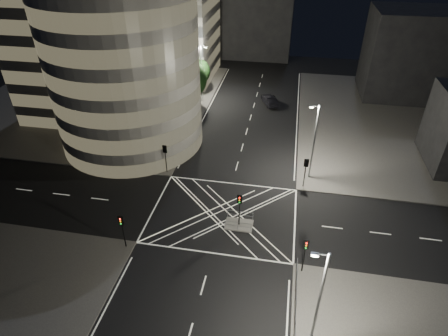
% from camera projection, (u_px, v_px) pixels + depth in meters
% --- Properties ---
extents(ground, '(120.00, 120.00, 0.00)m').
position_uv_depth(ground, '(223.00, 214.00, 42.29)').
color(ground, black).
rests_on(ground, ground).
extents(sidewalk_far_left, '(42.00, 42.00, 0.15)m').
position_uv_depth(sidewalk_far_left, '(95.00, 100.00, 68.65)').
color(sidewalk_far_left, '#4E4C49').
rests_on(sidewalk_far_left, ground).
extents(sidewalk_far_right, '(42.00, 42.00, 0.15)m').
position_uv_depth(sidewalk_far_right, '(432.00, 126.00, 59.91)').
color(sidewalk_far_right, '#4E4C49').
rests_on(sidewalk_far_right, ground).
extents(central_island, '(3.00, 2.00, 0.15)m').
position_uv_depth(central_island, '(239.00, 225.00, 40.72)').
color(central_island, slate).
rests_on(central_island, ground).
extents(office_tower_curved, '(30.00, 29.00, 27.20)m').
position_uv_depth(office_tower_curved, '(105.00, 45.00, 53.64)').
color(office_tower_curved, gray).
rests_on(office_tower_curved, sidewalk_far_left).
extents(office_block_rear, '(24.00, 16.00, 22.00)m').
position_uv_depth(office_block_rear, '(153.00, 20.00, 73.66)').
color(office_block_rear, gray).
rests_on(office_block_rear, sidewalk_far_left).
extents(building_right_far, '(14.00, 12.00, 15.00)m').
position_uv_depth(building_right_far, '(407.00, 54.00, 66.75)').
color(building_right_far, black).
rests_on(building_right_far, sidewalk_far_right).
extents(building_far_end, '(18.00, 8.00, 18.00)m').
position_uv_depth(building_far_end, '(253.00, 17.00, 85.20)').
color(building_far_end, black).
rests_on(building_far_end, ground).
extents(tree_a, '(4.84, 4.84, 7.38)m').
position_uv_depth(tree_a, '(157.00, 132.00, 48.57)').
color(tree_a, black).
rests_on(tree_a, sidewalk_far_left).
extents(tree_b, '(4.09, 4.09, 7.19)m').
position_uv_depth(tree_b, '(170.00, 111.00, 53.33)').
color(tree_b, black).
rests_on(tree_b, sidewalk_far_left).
extents(tree_c, '(4.46, 4.46, 7.63)m').
position_uv_depth(tree_c, '(182.00, 93.00, 58.10)').
color(tree_c, black).
rests_on(tree_c, sidewalk_far_left).
extents(tree_d, '(5.24, 5.24, 8.10)m').
position_uv_depth(tree_d, '(191.00, 79.00, 62.98)').
color(tree_d, black).
rests_on(tree_d, sidewalk_far_left).
extents(tree_e, '(3.79, 3.79, 6.51)m').
position_uv_depth(tree_e, '(200.00, 72.00, 68.31)').
color(tree_e, black).
rests_on(tree_e, sidewalk_far_left).
extents(traffic_signal_fl, '(0.55, 0.22, 4.00)m').
position_uv_depth(traffic_signal_fl, '(165.00, 154.00, 47.54)').
color(traffic_signal_fl, black).
rests_on(traffic_signal_fl, sidewalk_far_left).
extents(traffic_signal_nl, '(0.55, 0.22, 4.00)m').
position_uv_depth(traffic_signal_nl, '(122.00, 226.00, 36.44)').
color(traffic_signal_nl, black).
rests_on(traffic_signal_nl, sidewalk_near_left).
extents(traffic_signal_fr, '(0.55, 0.22, 4.00)m').
position_uv_depth(traffic_signal_fr, '(306.00, 168.00, 44.88)').
color(traffic_signal_fr, black).
rests_on(traffic_signal_fr, sidewalk_far_right).
extents(traffic_signal_nr, '(0.55, 0.22, 4.00)m').
position_uv_depth(traffic_signal_nr, '(305.00, 250.00, 33.79)').
color(traffic_signal_nr, black).
rests_on(traffic_signal_nr, sidewalk_near_right).
extents(traffic_signal_island, '(0.55, 0.22, 4.00)m').
position_uv_depth(traffic_signal_island, '(240.00, 205.00, 39.14)').
color(traffic_signal_island, black).
rests_on(traffic_signal_island, central_island).
extents(street_lamp_left_near, '(1.25, 0.25, 10.00)m').
position_uv_depth(street_lamp_left_near, '(171.00, 117.00, 50.41)').
color(street_lamp_left_near, slate).
rests_on(street_lamp_left_near, sidewalk_far_left).
extents(street_lamp_left_far, '(1.25, 0.25, 10.00)m').
position_uv_depth(street_lamp_left_far, '(202.00, 72.00, 65.10)').
color(street_lamp_left_far, slate).
rests_on(street_lamp_left_far, sidewalk_far_left).
extents(street_lamp_right_far, '(1.25, 0.25, 10.00)m').
position_uv_depth(street_lamp_right_far, '(314.00, 140.00, 45.12)').
color(street_lamp_right_far, slate).
rests_on(street_lamp_right_far, sidewalk_far_right).
extents(street_lamp_right_near, '(1.25, 0.25, 10.00)m').
position_uv_depth(street_lamp_right_near, '(318.00, 299.00, 26.35)').
color(street_lamp_right_near, slate).
rests_on(street_lamp_right_near, sidewalk_near_right).
extents(railing_near_right, '(0.06, 11.70, 1.10)m').
position_uv_depth(railing_near_right, '(296.00, 316.00, 30.73)').
color(railing_near_right, slate).
rests_on(railing_near_right, sidewalk_near_right).
extents(railing_island_south, '(2.80, 0.06, 1.10)m').
position_uv_depth(railing_island_south, '(238.00, 226.00, 39.64)').
color(railing_island_south, slate).
rests_on(railing_island_south, central_island).
extents(railing_island_north, '(2.80, 0.06, 1.10)m').
position_uv_depth(railing_island_north, '(240.00, 215.00, 41.10)').
color(railing_island_north, slate).
rests_on(railing_island_north, central_island).
extents(sedan, '(3.50, 5.19, 1.62)m').
position_uv_depth(sedan, '(270.00, 100.00, 66.64)').
color(sedan, black).
rests_on(sedan, ground).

